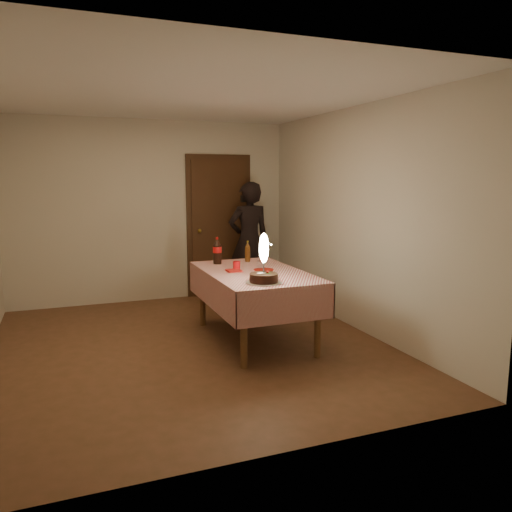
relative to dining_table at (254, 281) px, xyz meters
name	(u,v)px	position (x,y,z in m)	size (l,w,h in m)	color
ground	(192,347)	(-0.71, 0.02, -0.67)	(4.00, 4.50, 0.01)	brown
room_shell	(190,190)	(-0.68, 0.10, 0.98)	(4.04, 4.54, 2.62)	beige
dining_table	(254,281)	(0.00, 0.00, 0.00)	(1.02, 1.72, 0.77)	brown
birthday_cake	(264,271)	(-0.13, -0.59, 0.22)	(0.35, 0.35, 0.48)	white
red_plate	(264,270)	(0.12, 0.03, 0.11)	(0.22, 0.22, 0.01)	#A6140B
red_cup	(237,266)	(-0.16, 0.13, 0.15)	(0.08, 0.08, 0.10)	red
clear_cup	(260,265)	(0.12, 0.11, 0.15)	(0.07, 0.07, 0.09)	white
napkin_stack	(234,271)	(-0.21, 0.07, 0.11)	(0.15, 0.15, 0.02)	#A81813
cola_bottle	(217,251)	(-0.24, 0.60, 0.26)	(0.10, 0.10, 0.32)	black
amber_bottle_right	(248,252)	(0.15, 0.62, 0.22)	(0.06, 0.06, 0.25)	#512C0E
photographer	(249,240)	(0.63, 1.87, 0.19)	(0.64, 0.46, 1.72)	black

